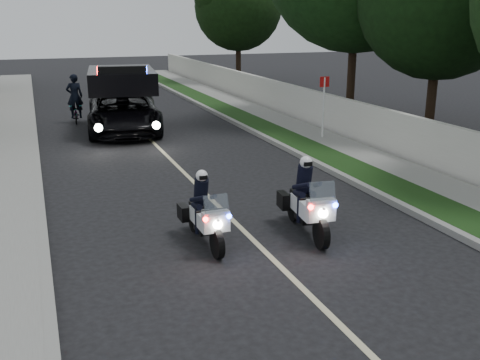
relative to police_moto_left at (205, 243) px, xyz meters
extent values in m
plane|color=black|center=(0.99, -3.31, 0.00)|extent=(120.00, 120.00, 0.00)
cube|color=gray|center=(5.09, 6.69, 0.07)|extent=(0.20, 60.00, 0.15)
cube|color=#193814|center=(5.79, 6.69, 0.08)|extent=(1.20, 60.00, 0.16)
cube|color=gray|center=(7.09, 6.69, 0.08)|extent=(1.40, 60.00, 0.16)
cube|color=beige|center=(8.09, 6.69, 0.75)|extent=(0.22, 60.00, 1.50)
cube|color=gray|center=(-3.11, 6.69, 0.07)|extent=(0.20, 60.00, 0.15)
cube|color=#BFB78C|center=(0.99, 6.69, 0.00)|extent=(0.12, 50.00, 0.01)
imported|color=black|center=(0.34, 12.26, 0.00)|extent=(3.46, 6.25, 2.90)
imported|color=black|center=(-1.32, 15.00, 0.00)|extent=(0.65, 1.58, 0.81)
imported|color=black|center=(-1.32, 15.00, 0.00)|extent=(0.71, 0.49, 1.91)
camera|label=1|loc=(-3.01, -10.13, 4.47)|focal=41.46mm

